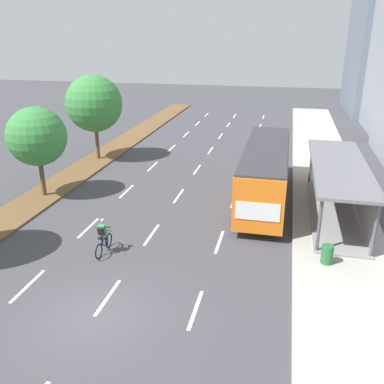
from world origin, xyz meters
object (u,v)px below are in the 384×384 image
bus (265,168)px  trash_bin (327,254)px  median_tree_second (37,137)px  bus_shelter (343,184)px  cyclist (103,238)px  median_tree_third (94,104)px

bus → trash_bin: (3.20, -7.14, -1.49)m
median_tree_second → bus_shelter: bearing=3.4°
trash_bin → bus_shelter: bearing=79.4°
cyclist → median_tree_second: size_ratio=0.33×
cyclist → median_tree_third: size_ratio=0.28×
bus → cyclist: 10.77m
bus_shelter → median_tree_third: size_ratio=1.62×
median_tree_second → median_tree_third: size_ratio=0.84×
median_tree_second → trash_bin: bearing=-15.9°
cyclist → median_tree_second: bearing=138.6°
median_tree_second → trash_bin: size_ratio=6.46×
cyclist → median_tree_third: (-6.75, 14.09, 3.70)m
median_tree_second → cyclist: bearing=-41.4°
bus → cyclist: bus is taller
bus_shelter → median_tree_second: (-17.71, -1.06, 1.97)m
bus_shelter → trash_bin: bus_shelter is taller
bus → median_tree_second: bearing=-169.8°
trash_bin → bus: bearing=114.1°
median_tree_third → median_tree_second: bearing=-88.9°
bus_shelter → cyclist: 13.11m
bus_shelter → median_tree_second: size_ratio=1.93×
median_tree_second → trash_bin: (16.63, -4.73, -3.26)m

